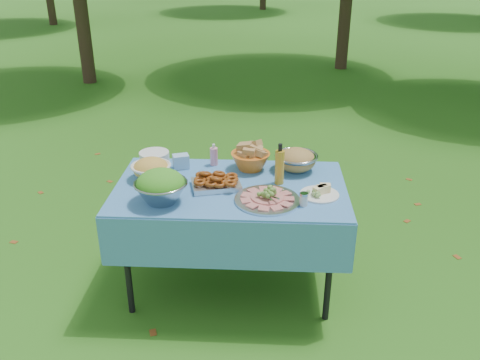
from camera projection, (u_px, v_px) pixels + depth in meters
name	position (u px, v px, depth m)	size (l,w,h in m)	color
ground	(231.00, 284.00, 3.54)	(80.00, 80.00, 0.00)	#1A3C0B
picnic_table	(231.00, 237.00, 3.38)	(1.46, 0.86, 0.76)	#81CAF8
salad_bowl	(161.00, 186.00, 2.98)	(0.31, 0.31, 0.20)	#979CA0
pasta_bowl_white	(151.00, 169.00, 3.29)	(0.25, 0.25, 0.14)	silver
plate_stack	(154.00, 158.00, 3.51)	(0.21, 0.21, 0.09)	silver
wipes_box	(181.00, 161.00, 3.46)	(0.11, 0.08, 0.10)	#98C8F1
sanitizer_bottle	(214.00, 154.00, 3.50)	(0.05, 0.05, 0.15)	pink
bread_bowl	(250.00, 157.00, 3.43)	(0.27, 0.27, 0.18)	orange
pasta_bowl_steel	(296.00, 160.00, 3.41)	(0.28, 0.28, 0.15)	#979CA0
fried_tray	(216.00, 182.00, 3.19)	(0.30, 0.21, 0.07)	silver
charcuterie_platter	(267.00, 194.00, 3.02)	(0.39, 0.39, 0.09)	silver
oil_bottle	(280.00, 164.00, 3.20)	(0.06, 0.06, 0.27)	#BC8E24
cheese_plate	(320.00, 190.00, 3.09)	(0.24, 0.24, 0.07)	silver
shaker	(304.00, 199.00, 2.97)	(0.05, 0.05, 0.08)	silver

